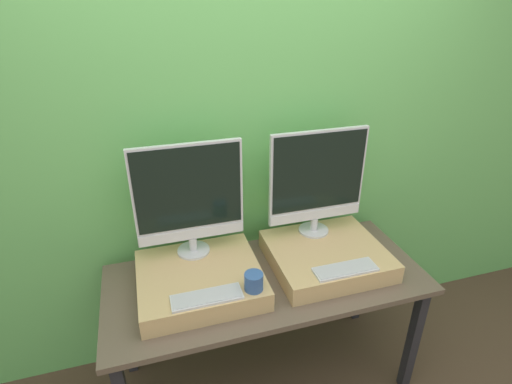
% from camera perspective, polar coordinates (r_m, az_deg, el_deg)
% --- Properties ---
extents(wall_back, '(8.00, 0.04, 2.60)m').
position_cam_1_polar(wall_back, '(2.11, -1.75, 7.17)').
color(wall_back, '#66B75B').
rests_on(wall_back, ground_plane).
extents(workbench, '(1.59, 0.68, 0.72)m').
position_cam_1_polar(workbench, '(2.10, 1.54, -13.74)').
color(workbench, brown).
rests_on(workbench, ground_plane).
extents(wooden_riser_left, '(0.58, 0.52, 0.10)m').
position_cam_1_polar(wooden_riser_left, '(1.98, -8.02, -12.24)').
color(wooden_riser_left, tan).
rests_on(wooden_riser_left, workbench).
extents(monitor_left, '(0.52, 0.16, 0.58)m').
position_cam_1_polar(monitor_left, '(1.92, -9.54, -0.71)').
color(monitor_left, silver).
rests_on(monitor_left, wooden_riser_left).
extents(keyboard_left, '(0.31, 0.10, 0.01)m').
position_cam_1_polar(keyboard_left, '(1.79, -7.04, -14.68)').
color(keyboard_left, silver).
rests_on(keyboard_left, wooden_riser_left).
extents(mug, '(0.08, 0.08, 0.08)m').
position_cam_1_polar(mug, '(1.80, -0.32, -12.68)').
color(mug, '#335693').
rests_on(mug, wooden_riser_left).
extents(wooden_riser_right, '(0.58, 0.52, 0.10)m').
position_cam_1_polar(wooden_riser_right, '(2.14, 9.98, -8.91)').
color(wooden_riser_right, tan).
rests_on(wooden_riser_right, workbench).
extents(monitor_right, '(0.52, 0.16, 0.58)m').
position_cam_1_polar(monitor_right, '(2.09, 8.78, 1.74)').
color(monitor_right, silver).
rests_on(monitor_right, wooden_riser_right).
extents(keyboard_right, '(0.31, 0.10, 0.01)m').
position_cam_1_polar(keyboard_right, '(1.97, 12.65, -10.71)').
color(keyboard_right, silver).
rests_on(keyboard_right, wooden_riser_right).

